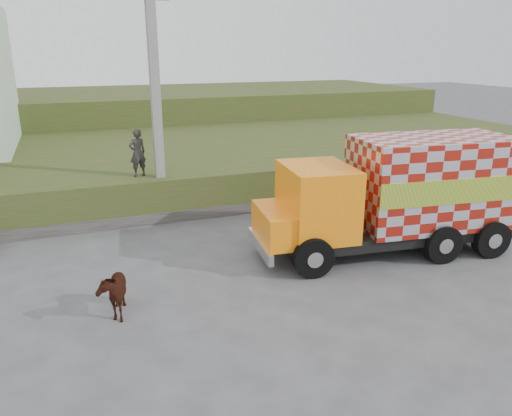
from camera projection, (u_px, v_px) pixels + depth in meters
name	position (u px, v px, depth m)	size (l,w,h in m)	color
ground	(230.00, 264.00, 13.85)	(120.00, 120.00, 0.00)	#474749
embankment	(161.00, 163.00, 22.51)	(40.00, 12.00, 1.50)	#2A4918
embankment_far	(126.00, 115.00, 32.95)	(40.00, 12.00, 3.00)	#2A4918
retaining_strip	(135.00, 219.00, 16.84)	(16.00, 0.50, 0.40)	#595651
utility_pole	(156.00, 101.00, 16.35)	(1.20, 0.30, 8.00)	gray
cargo_truck	(399.00, 194.00, 14.32)	(7.69, 3.34, 3.33)	black
cow	(112.00, 291.00, 11.11)	(0.61, 1.34, 1.13)	#38190E
pedestrian	(138.00, 153.00, 17.00)	(0.59, 0.39, 1.63)	#282624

